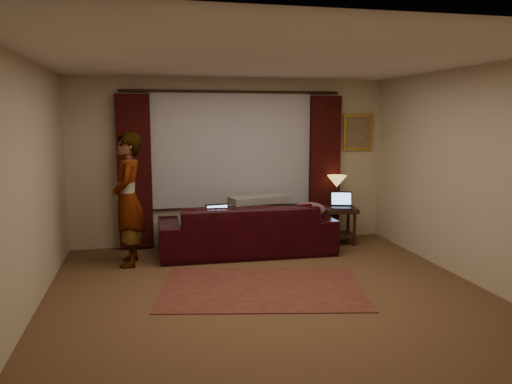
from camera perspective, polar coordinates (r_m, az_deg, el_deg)
The scene contains 20 objects.
floor at distance 5.77m, azimuth 1.64°, elevation -11.70°, with size 5.00×5.00×0.01m, color brown.
ceiling at distance 5.45m, azimuth 1.76°, elevation 14.94°, with size 5.00×5.00×0.02m, color silver.
wall_back at distance 7.89m, azimuth -2.75°, elevation 3.50°, with size 5.00×0.02×2.60m, color #BFB196.
wall_front at distance 3.13m, azimuth 12.98°, elevation -4.44°, with size 5.00×0.02×2.60m, color #BFB196.
wall_left at distance 5.43m, azimuth -24.84°, elevation 0.42°, with size 0.02×5.00×2.60m, color #BFB196.
wall_right at distance 6.53m, azimuth 23.48°, elevation 1.75°, with size 0.02×5.00×2.60m, color #BFB196.
sheer_curtain at distance 7.82m, azimuth -2.69°, elevation 4.92°, with size 2.50×0.05×1.80m, color #A6A7AF.
drape_left at distance 7.69m, azimuth -13.70°, elevation 2.23°, with size 0.50×0.14×2.30m, color black.
drape_right at distance 8.19m, azimuth 7.80°, elevation 2.77°, with size 0.50×0.14×2.30m, color black.
curtain_rod at distance 7.77m, azimuth -2.67°, elevation 11.39°, with size 0.04×0.04×3.40m, color black.
picture_frame at distance 8.45m, azimuth 11.54°, elevation 6.73°, with size 0.50×0.04×0.60m, color gold.
sofa at distance 7.34m, azimuth -1.10°, elevation -3.07°, with size 2.55×1.10×1.03m, color black.
throw_blanket at distance 7.52m, azimuth 0.35°, elevation 1.21°, with size 0.89×0.36×0.11m, color gray.
clothing_pile at distance 7.44m, azimuth 6.01°, elevation -2.11°, with size 0.52×0.40×0.22m, color #804F59.
laptop_sofa at distance 7.03m, azimuth -4.13°, elevation -2.59°, with size 0.34×0.37×0.25m, color black, non-canonical shape.
area_rug at distance 5.97m, azimuth 0.74°, elevation -10.88°, with size 2.35×1.57×0.01m, color brown.
end_table at distance 8.07m, azimuth 9.50°, elevation -3.75°, with size 0.50×0.50×0.58m, color black.
tiffany_lamp at distance 8.06m, azimuth 9.19°, elevation 0.13°, with size 0.31×0.31×0.50m, color olive, non-canonical shape.
laptop_table at distance 7.91m, azimuth 9.78°, elevation -0.95°, with size 0.34×0.37×0.25m, color black, non-canonical shape.
person at distance 6.90m, azimuth -14.44°, elevation -0.84°, with size 0.53×0.53×1.80m, color gray.
Camera 1 is at (-1.33, -5.25, 1.99)m, focal length 35.00 mm.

